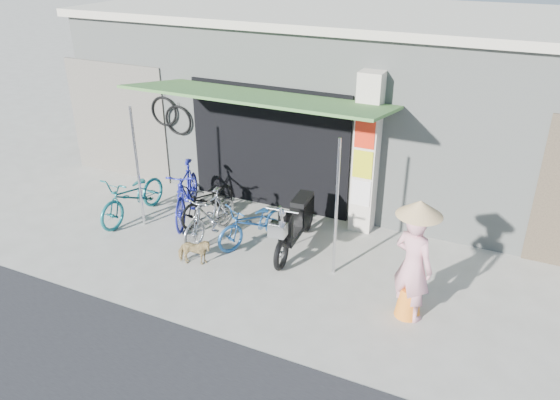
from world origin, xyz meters
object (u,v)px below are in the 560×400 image
at_px(bike_teal, 133,196).
at_px(bike_blue, 186,193).
at_px(street_dog, 194,252).
at_px(nun, 413,262).
at_px(bike_silver, 210,216).
at_px(bike_navy, 254,223).
at_px(bike_black, 208,200).
at_px(moped, 296,223).

height_order(bike_teal, bike_blue, bike_blue).
distance_m(bike_blue, street_dog, 1.75).
bearing_deg(street_dog, bike_teal, 44.57).
distance_m(bike_blue, nun, 4.82).
xyz_separation_m(bike_silver, bike_navy, (0.81, 0.18, -0.05)).
bearing_deg(bike_black, bike_blue, -147.84).
bearing_deg(bike_navy, bike_teal, -152.03).
distance_m(bike_navy, street_dog, 1.24).
bearing_deg(bike_silver, bike_blue, 155.08).
relative_size(bike_silver, nun, 0.82).
bearing_deg(bike_blue, bike_teal, -178.69).
relative_size(bike_blue, street_dog, 3.16).
height_order(street_dog, moped, moped).
bearing_deg(bike_teal, bike_black, 25.10).
bearing_deg(bike_silver, bike_teal, -177.01).
bearing_deg(nun, bike_navy, 7.20).
xyz_separation_m(bike_teal, bike_navy, (2.61, 0.13, -0.06)).
xyz_separation_m(bike_navy, moped, (0.75, 0.16, 0.09)).
bearing_deg(street_dog, bike_blue, 17.35).
distance_m(bike_black, nun, 4.52).
relative_size(bike_teal, bike_blue, 0.96).
relative_size(bike_teal, nun, 0.95).
height_order(bike_blue, bike_black, bike_blue).
distance_m(bike_teal, bike_blue, 1.06).
relative_size(bike_black, street_dog, 2.61).
bearing_deg(bike_blue, bike_silver, -51.35).
xyz_separation_m(bike_navy, street_dog, (-0.58, -1.08, -0.16)).
bearing_deg(bike_black, street_dog, -58.80).
height_order(bike_teal, nun, nun).
distance_m(bike_blue, bike_navy, 1.67).
distance_m(bike_teal, nun, 5.70).
xyz_separation_m(bike_teal, bike_black, (1.35, 0.59, -0.07)).
bearing_deg(bike_black, moped, -0.86).
height_order(bike_navy, nun, nun).
height_order(bike_silver, street_dog, bike_silver).
bearing_deg(street_dog, nun, -107.43).
bearing_deg(bike_black, nun, -10.11).
bearing_deg(bike_black, bike_silver, -47.66).
relative_size(bike_navy, nun, 0.83).
distance_m(bike_teal, street_dog, 2.25).
distance_m(street_dog, moped, 1.84).
xyz_separation_m(street_dog, moped, (1.33, 1.24, 0.25)).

